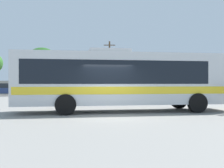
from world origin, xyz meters
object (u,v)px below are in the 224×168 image
parked_car_second_white (52,89)px  roadside_tree_midleft (42,61)px  parked_car_leftmost_dark_blue (3,89)px  coach_bus_silver_yellow (123,79)px  utility_pole_far (110,66)px

parked_car_second_white → roadside_tree_midleft: bearing=104.4°
parked_car_leftmost_dark_blue → parked_car_second_white: size_ratio=1.12×
coach_bus_silver_yellow → parked_car_leftmost_dark_blue: bearing=120.2°
parked_car_leftmost_dark_blue → parked_car_second_white: parked_car_leftmost_dark_blue is taller
coach_bus_silver_yellow → utility_pole_far: utility_pole_far is taller
parked_car_leftmost_dark_blue → parked_car_second_white: (5.80, -0.18, -0.04)m
coach_bus_silver_yellow → parked_car_second_white: coach_bus_silver_yellow is taller
coach_bus_silver_yellow → utility_pole_far: 28.14m
coach_bus_silver_yellow → parked_car_second_white: bearing=106.4°
parked_car_second_white → utility_pole_far: size_ratio=0.50×
parked_car_second_white → utility_pole_far: (8.17, 8.20, 3.48)m
parked_car_second_white → roadside_tree_midleft: 10.41m
coach_bus_silver_yellow → parked_car_second_white: (-5.79, 19.73, -1.05)m
parked_car_leftmost_dark_blue → roadside_tree_midleft: (3.44, 9.02, 4.21)m
coach_bus_silver_yellow → roadside_tree_midleft: 30.23m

